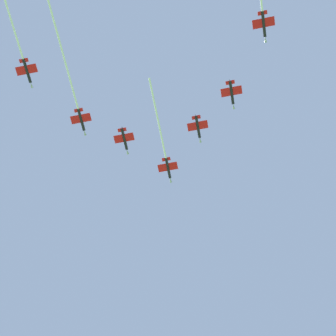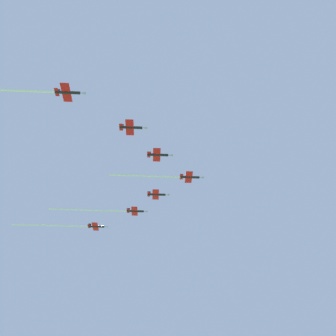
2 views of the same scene
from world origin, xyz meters
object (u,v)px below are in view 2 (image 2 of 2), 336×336
at_px(jet_lead, 167,176).
at_px(jet_port_trail, 32,91).
at_px(jet_port_inner, 157,195).
at_px(jet_center_rear, 70,226).
at_px(jet_port_outer, 109,210).
at_px(jet_starboard_outer, 132,127).
at_px(jet_starboard_inner, 158,155).

relative_size(jet_lead, jet_port_trail, 0.89).
distance_m(jet_port_inner, jet_port_trail, 89.84).
distance_m(jet_center_rear, jet_port_trail, 105.96).
bearing_deg(jet_port_outer, jet_lead, 45.13).
relative_size(jet_port_outer, jet_starboard_outer, 4.32).
bearing_deg(jet_port_trail, jet_port_outer, 163.96).
xyz_separation_m(jet_starboard_outer, jet_port_trail, (-30.61, -34.23, 0.85)).
bearing_deg(jet_port_trail, jet_lead, 131.04).
distance_m(jet_lead, jet_starboard_inner, 18.47).
relative_size(jet_starboard_outer, jet_center_rear, 0.23).
distance_m(jet_lead, jet_starboard_outer, 39.86).
height_order(jet_starboard_inner, jet_starboard_outer, jet_starboard_inner).
height_order(jet_lead, jet_port_trail, jet_lead).
distance_m(jet_starboard_outer, jet_port_trail, 45.93).
xyz_separation_m(jet_port_inner, jet_port_outer, (-34.80, 2.91, -0.00)).
distance_m(jet_port_outer, jet_port_trail, 91.87).
distance_m(jet_port_inner, jet_center_rear, 67.44).
height_order(jet_port_outer, jet_port_trail, jet_port_outer).
distance_m(jet_port_outer, jet_starboard_outer, 72.68).
bearing_deg(jet_starboard_inner, jet_center_rear, -140.87).
bearing_deg(jet_center_rear, jet_lead, 49.85).
bearing_deg(jet_starboard_outer, jet_starboard_inner, 143.38).
bearing_deg(jet_center_rear, jet_starboard_outer, 26.66).
bearing_deg(jet_lead, jet_port_outer, -134.87).
height_order(jet_lead, jet_center_rear, jet_center_rear).
height_order(jet_port_inner, jet_center_rear, jet_port_inner).
xyz_separation_m(jet_lead, jet_center_rear, (-79.51, 20.66, 0.13)).
height_order(jet_port_outer, jet_center_rear, jet_port_outer).
xyz_separation_m(jet_port_inner, jet_starboard_inner, (15.25, -31.85, -1.96)).
xyz_separation_m(jet_lead, jet_starboard_inner, (2.81, -18.23, -0.98)).
bearing_deg(jet_lead, jet_starboard_outer, -27.60).
relative_size(jet_port_inner, jet_port_trail, 0.24).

